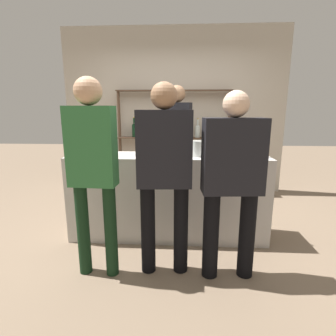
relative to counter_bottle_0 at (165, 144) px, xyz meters
name	(u,v)px	position (x,y,z in m)	size (l,w,h in m)	color
ground_plane	(168,235)	(0.04, -0.06, -1.08)	(16.00, 16.00, 0.00)	#7A6651
bar_counter	(168,196)	(0.04, -0.06, -0.60)	(2.20, 0.50, 0.96)	#B7B2AD
back_wall	(174,112)	(0.04, 1.79, 0.32)	(3.80, 0.12, 2.80)	#B2A899
back_shelf	(173,127)	(0.03, 1.61, 0.08)	(1.93, 0.18, 1.77)	#4C3828
counter_bottle_0	(165,144)	(0.00, 0.00, 0.00)	(0.09, 0.09, 0.32)	black
counter_bottle_1	(172,145)	(0.09, -0.15, 0.01)	(0.08, 0.08, 0.33)	black
counter_bottle_2	(238,144)	(0.78, -0.11, 0.01)	(0.07, 0.07, 0.36)	black
counter_bottle_3	(256,145)	(0.97, -0.11, 0.00)	(0.08, 0.08, 0.34)	silver
counter_bottle_4	(250,144)	(0.89, -0.16, 0.02)	(0.07, 0.07, 0.36)	black
wine_glass	(155,144)	(-0.11, 0.00, 0.00)	(0.08, 0.08, 0.16)	silver
cork_jar	(197,149)	(0.36, -0.10, -0.04)	(0.14, 0.14, 0.17)	silver
server_behind_counter	(177,137)	(0.11, 0.83, -0.01)	(0.43, 0.28, 1.78)	black
customer_center	(164,167)	(0.04, -0.75, -0.10)	(0.47, 0.23, 1.67)	black
customer_right	(232,175)	(0.61, -0.79, -0.16)	(0.51, 0.25, 1.60)	black
customer_left	(93,162)	(-0.55, -0.82, -0.05)	(0.40, 0.22, 1.71)	black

